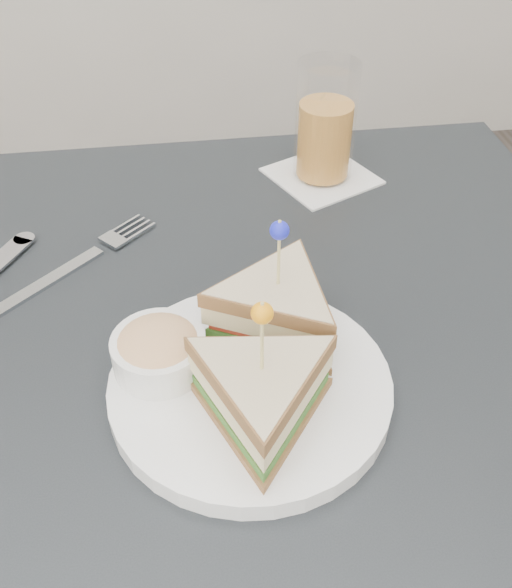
% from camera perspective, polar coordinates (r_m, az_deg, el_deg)
% --- Properties ---
extents(table, '(0.80, 0.80, 0.75)m').
position_cam_1_polar(table, '(0.67, -0.74, -8.80)').
color(table, black).
rests_on(table, ground).
extents(plate_meal, '(0.32, 0.32, 0.14)m').
position_cam_1_polar(plate_meal, '(0.55, -0.14, -5.54)').
color(plate_meal, white).
rests_on(plate_meal, table).
extents(cutlery_fork, '(0.17, 0.16, 0.01)m').
position_cam_1_polar(cutlery_fork, '(0.73, -14.69, 3.02)').
color(cutlery_fork, '#B3B9BE').
rests_on(cutlery_fork, table).
extents(drink_set, '(0.15, 0.15, 0.15)m').
position_cam_1_polar(drink_set, '(0.82, 6.03, 14.04)').
color(drink_set, white).
rests_on(drink_set, table).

